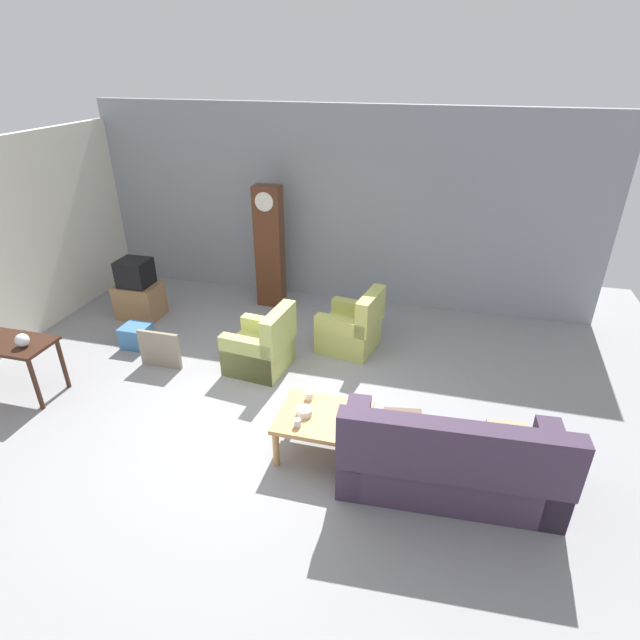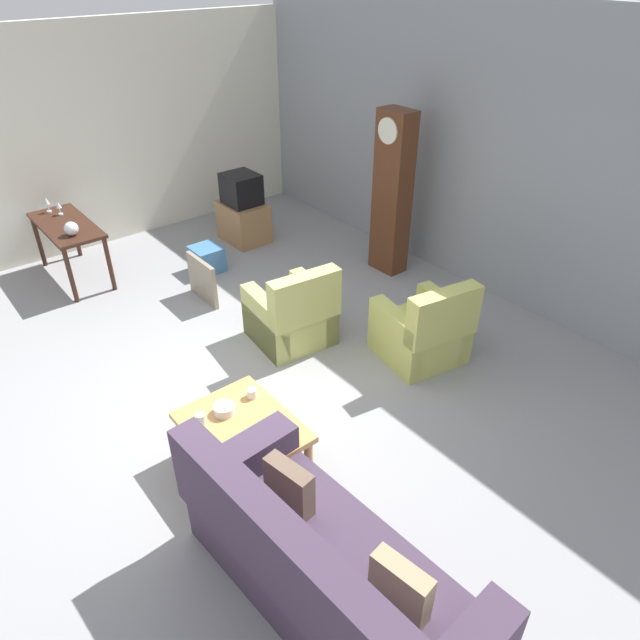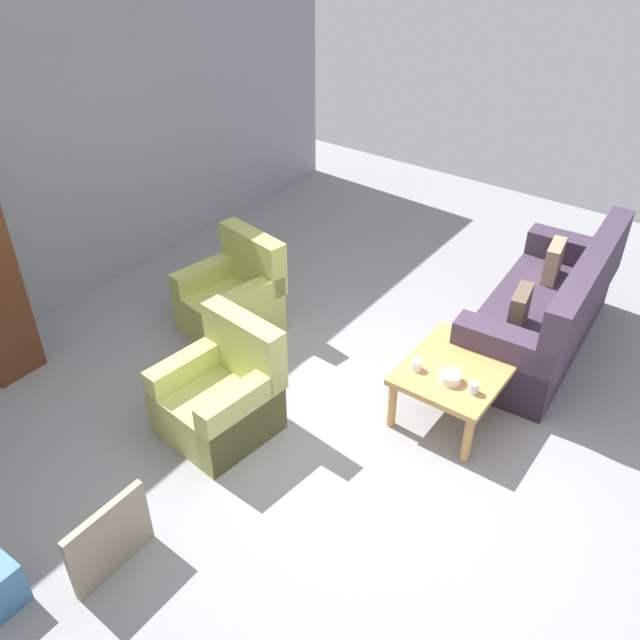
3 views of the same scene
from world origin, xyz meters
TOP-DOWN VIEW (x-y plane):
  - ground_plane at (0.00, 0.00)m, footprint 10.40×10.40m
  - garage_door_wall at (0.00, 3.60)m, footprint 8.40×0.16m
  - couch_floral at (2.07, -0.62)m, footprint 2.15×1.00m
  - armchair_olive_near at (-0.46, 1.00)m, footprint 0.87×0.84m
  - armchair_olive_far at (0.62, 1.85)m, footprint 0.92×0.89m
  - coffee_table_wood at (0.76, -0.39)m, footprint 0.96×0.76m
  - framed_picture_leaning at (-1.82, 0.68)m, footprint 0.60×0.05m
  - cup_white_porcelain at (0.54, -0.14)m, footprint 0.08×0.08m
  - cup_blue_rimmed at (0.55, -0.62)m, footprint 0.07×0.07m
  - bowl_white_stacked at (0.56, -0.42)m, footprint 0.17×0.17m
  - bowl_shallow_green at (1.12, -0.32)m, footprint 0.17×0.17m

SIDE VIEW (x-z plane):
  - ground_plane at x=0.00m, z-range 0.00..0.00m
  - framed_picture_leaning at x=-1.82m, z-range 0.00..0.54m
  - armchair_olive_near at x=-0.46m, z-range -0.15..0.77m
  - armchair_olive_far at x=0.62m, z-range -0.15..0.77m
  - couch_floral at x=2.07m, z-range -0.17..0.87m
  - coffee_table_wood at x=0.76m, z-range 0.17..0.65m
  - bowl_shallow_green at x=1.12m, z-range 0.48..0.54m
  - bowl_white_stacked at x=0.56m, z-range 0.48..0.55m
  - cup_white_porcelain at x=0.54m, z-range 0.48..0.56m
  - cup_blue_rimmed at x=0.55m, z-range 0.48..0.57m
  - garage_door_wall at x=0.00m, z-range 0.00..3.20m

